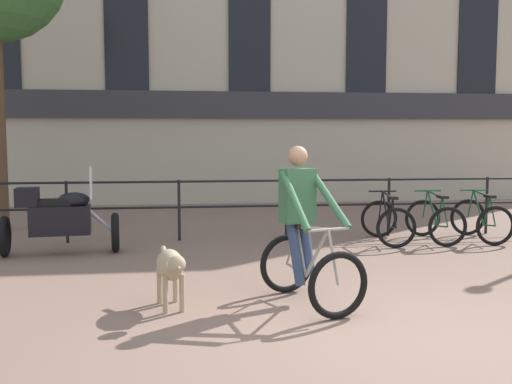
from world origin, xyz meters
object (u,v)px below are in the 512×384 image
at_px(dog, 171,266).
at_px(parked_bicycle_mid_left, 435,221).
at_px(parked_motorcycle, 59,218).
at_px(parked_bicycle_near_lamp, 387,222).
at_px(parked_bicycle_mid_right, 481,220).
at_px(cyclist_with_bike, 305,233).

xyz_separation_m(dog, parked_bicycle_mid_left, (4.43, 3.46, -0.09)).
bearing_deg(parked_motorcycle, parked_bicycle_near_lamp, -91.85).
distance_m(parked_bicycle_near_lamp, parked_bicycle_mid_right, 1.68).
height_order(parked_bicycle_mid_left, parked_bicycle_mid_right, same).
distance_m(parked_motorcycle, parked_bicycle_near_lamp, 5.31).
bearing_deg(dog, parked_motorcycle, 108.43).
height_order(parked_motorcycle, parked_bicycle_mid_right, parked_motorcycle).
bearing_deg(parked_bicycle_mid_right, parked_bicycle_near_lamp, 2.86).
relative_size(parked_bicycle_near_lamp, parked_bicycle_mid_left, 1.03).
relative_size(dog, parked_bicycle_near_lamp, 0.86).
bearing_deg(parked_bicycle_near_lamp, parked_motorcycle, 7.74).
height_order(cyclist_with_bike, parked_bicycle_near_lamp, cyclist_with_bike).
bearing_deg(parked_bicycle_mid_left, parked_motorcycle, 4.28).
xyz_separation_m(parked_bicycle_near_lamp, parked_bicycle_mid_left, (0.84, -0.00, 0.00)).
xyz_separation_m(cyclist_with_bike, parked_bicycle_mid_left, (2.99, 3.36, -0.41)).
distance_m(cyclist_with_bike, dog, 1.48).
distance_m(parked_motorcycle, parked_bicycle_mid_left, 6.15).
bearing_deg(cyclist_with_bike, parked_bicycle_near_lamp, 40.45).
bearing_deg(cyclist_with_bike, dog, 166.63).
xyz_separation_m(cyclist_with_bike, parked_bicycle_near_lamp, (2.15, 3.36, -0.41)).
bearing_deg(dog, parked_bicycle_near_lamp, 33.51).
distance_m(dog, parked_bicycle_near_lamp, 4.98).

